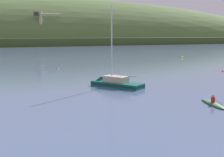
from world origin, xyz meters
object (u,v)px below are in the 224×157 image
object	(u,v)px
sailboat_near_mooring	(112,85)
mooring_buoy_midchannel	(182,58)
dockside_crane	(41,29)
mooring_buoy_off_fishing_boat	(223,71)
mooring_buoy_foreground	(58,68)
canoe_with_paddler	(213,104)

from	to	relation	value
sailboat_near_mooring	mooring_buoy_midchannel	world-z (taller)	sailboat_near_mooring
dockside_crane	mooring_buoy_off_fishing_boat	size ratio (longest dim) A/B	34.95
dockside_crane	sailboat_near_mooring	size ratio (longest dim) A/B	1.85
mooring_buoy_foreground	mooring_buoy_off_fishing_boat	xyz separation A→B (m)	(21.69, -17.39, 0.00)
dockside_crane	mooring_buoy_midchannel	xyz separation A→B (m)	(5.15, -106.25, -9.13)
sailboat_near_mooring	canoe_with_paddler	size ratio (longest dim) A/B	2.63
mooring_buoy_foreground	mooring_buoy_off_fishing_boat	distance (m)	27.80
canoe_with_paddler	mooring_buoy_off_fishing_boat	bearing A→B (deg)	148.30
mooring_buoy_foreground	mooring_buoy_midchannel	world-z (taller)	mooring_buoy_midchannel
dockside_crane	sailboat_near_mooring	world-z (taller)	dockside_crane
sailboat_near_mooring	mooring_buoy_foreground	xyz separation A→B (m)	(0.68, 20.32, -0.16)
mooring_buoy_midchannel	mooring_buoy_foreground	bearing A→B (deg)	-168.68
sailboat_near_mooring	mooring_buoy_midchannel	xyz separation A→B (m)	(36.48, 27.49, -0.16)
mooring_buoy_off_fishing_boat	dockside_crane	bearing A→B (deg)	86.08
sailboat_near_mooring	mooring_buoy_off_fishing_boat	xyz separation A→B (m)	(22.37, 2.93, -0.16)
canoe_with_paddler	mooring_buoy_midchannel	world-z (taller)	canoe_with_paddler
sailboat_near_mooring	dockside_crane	bearing A→B (deg)	-38.98
sailboat_near_mooring	mooring_buoy_foreground	distance (m)	20.33
mooring_buoy_off_fishing_boat	sailboat_near_mooring	bearing A→B (deg)	-172.54
mooring_buoy_foreground	sailboat_near_mooring	bearing A→B (deg)	-91.92
dockside_crane	mooring_buoy_foreground	bearing A→B (deg)	-104.54
mooring_buoy_midchannel	mooring_buoy_off_fishing_boat	bearing A→B (deg)	-119.89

